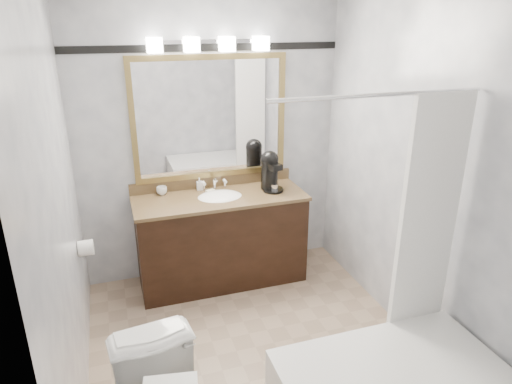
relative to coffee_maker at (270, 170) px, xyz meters
The scene contains 10 objects.
room 1.17m from the coffee_maker, 114.83° to the right, with size 2.42×2.62×2.52m.
vanity 0.77m from the coffee_maker, behind, with size 1.53×0.58×0.97m.
mirror 0.71m from the coffee_maker, 153.67° to the left, with size 1.40×0.04×1.10m.
vanity_light_bar 1.21m from the coffee_maker, 159.11° to the left, with size 1.02×0.14×0.12m.
accent_stripe 1.19m from the coffee_maker, 152.62° to the left, with size 2.40×0.01×0.06m, color black.
tp_roll 1.70m from the coffee_maker, 166.86° to the right, with size 0.12×0.12×0.11m, color white.
coffee_maker is the anchor object (origin of this frame).
cup_left 0.99m from the coffee_maker, 169.64° to the left, with size 0.09×0.09×0.07m, color white.
soap_bottle_a 0.66m from the coffee_maker, 162.84° to the left, with size 0.05×0.05×0.12m, color white.
soap_bar 0.58m from the coffee_maker, behind, with size 0.08×0.05×0.02m, color beige.
Camera 1 is at (-0.88, -2.67, 2.34)m, focal length 32.00 mm.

